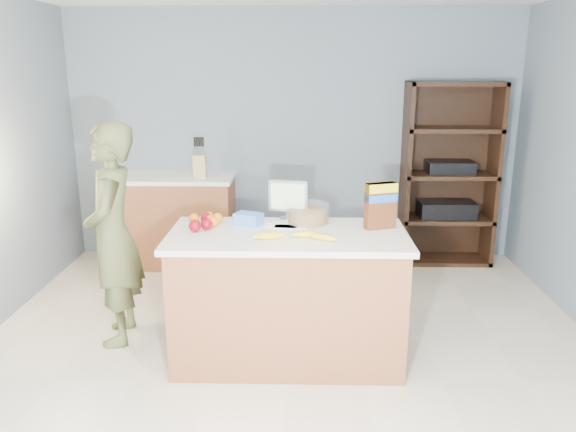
{
  "coord_description": "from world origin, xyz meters",
  "views": [
    {
      "loc": [
        0.08,
        -3.2,
        1.97
      ],
      "look_at": [
        0.0,
        0.35,
        1.0
      ],
      "focal_mm": 35.0,
      "sensor_mm": 36.0,
      "label": 1
    }
  ],
  "objects_px": {
    "person": "(113,235)",
    "tv": "(288,198)",
    "shelving_unit": "(447,177)",
    "counter_peninsula": "(288,301)",
    "cereal_box": "(381,202)"
  },
  "relations": [
    {
      "from": "person",
      "to": "tv",
      "type": "bearing_deg",
      "value": 83.62
    },
    {
      "from": "person",
      "to": "shelving_unit",
      "type": "bearing_deg",
      "value": 113.27
    },
    {
      "from": "counter_peninsula",
      "to": "cereal_box",
      "type": "xyz_separation_m",
      "value": [
        0.61,
        0.12,
        0.66
      ]
    },
    {
      "from": "shelving_unit",
      "to": "cereal_box",
      "type": "relative_size",
      "value": 5.82
    },
    {
      "from": "tv",
      "to": "cereal_box",
      "type": "bearing_deg",
      "value": -18.46
    },
    {
      "from": "cereal_box",
      "to": "shelving_unit",
      "type": "bearing_deg",
      "value": 64.09
    },
    {
      "from": "counter_peninsula",
      "to": "tv",
      "type": "relative_size",
      "value": 5.53
    },
    {
      "from": "person",
      "to": "tv",
      "type": "distance_m",
      "value": 1.27
    },
    {
      "from": "counter_peninsula",
      "to": "cereal_box",
      "type": "distance_m",
      "value": 0.91
    },
    {
      "from": "counter_peninsula",
      "to": "shelving_unit",
      "type": "xyz_separation_m",
      "value": [
        1.55,
        2.05,
        0.45
      ]
    },
    {
      "from": "counter_peninsula",
      "to": "shelving_unit",
      "type": "bearing_deg",
      "value": 52.89
    },
    {
      "from": "shelving_unit",
      "to": "cereal_box",
      "type": "distance_m",
      "value": 2.16
    },
    {
      "from": "tv",
      "to": "counter_peninsula",
      "type": "bearing_deg",
      "value": -89.16
    },
    {
      "from": "tv",
      "to": "cereal_box",
      "type": "distance_m",
      "value": 0.65
    },
    {
      "from": "counter_peninsula",
      "to": "shelving_unit",
      "type": "relative_size",
      "value": 0.87
    }
  ]
}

